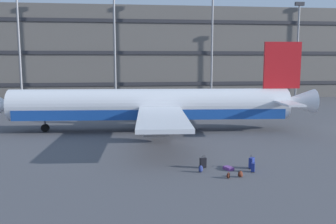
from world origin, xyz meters
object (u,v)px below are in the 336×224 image
suitcase_navy (253,167)px  suitcase_laid_flat (203,163)px  suitcase_silver (228,168)px  airliner (154,106)px  backpack_teal (241,174)px  backpack_large (201,169)px  backpack_scuffed (228,175)px  suitcase_small (252,163)px

suitcase_navy → suitcase_laid_flat: size_ratio=0.90×
suitcase_laid_flat → suitcase_silver: suitcase_laid_flat is taller
airliner → backpack_teal: (4.51, -17.28, -2.66)m
backpack_teal → backpack_large: bearing=150.6°
backpack_scuffed → suitcase_small: bearing=40.6°
backpack_teal → backpack_scuffed: (-0.91, -0.12, -0.02)m
suitcase_navy → backpack_scuffed: bearing=-151.5°
suitcase_small → airliner: bearing=111.2°
suitcase_silver → backpack_scuffed: 2.02m
suitcase_navy → suitcase_small: suitcase_small is taller
suitcase_navy → backpack_large: suitcase_navy is taller
backpack_large → backpack_scuffed: size_ratio=1.24×
backpack_scuffed → backpack_teal: bearing=7.3°
backpack_large → suitcase_silver: bearing=10.9°
suitcase_silver → suitcase_small: size_ratio=0.90×
suitcase_small → backpack_large: 3.97m
airliner → suitcase_small: airliner is taller
suitcase_navy → suitcase_silver: (-1.59, 0.76, -0.26)m
suitcase_small → backpack_large: size_ratio=1.71×
suitcase_navy → suitcase_laid_flat: (-3.35, 1.41, 0.05)m
suitcase_laid_flat → backpack_large: bearing=-110.1°
suitcase_navy → backpack_teal: bearing=-139.9°
airliner → suitcase_silver: airliner is taller
backpack_large → backpack_scuffed: 2.19m
suitcase_silver → airliner: bearing=105.1°
backpack_scuffed → suitcase_laid_flat: bearing=114.8°
suitcase_laid_flat → backpack_scuffed: 2.85m
backpack_teal → suitcase_small: bearing=52.7°
airliner → suitcase_small: 16.67m
airliner → suitcase_silver: size_ratio=42.00×
airliner → suitcase_laid_flat: airliner is taller
suitcase_silver → suitcase_laid_flat: bearing=159.8°
backpack_large → suitcase_laid_flat: bearing=69.9°
backpack_teal → airliner: bearing=104.6°
suitcase_small → backpack_scuffed: bearing=-139.4°
airliner → suitcase_silver: (4.18, -15.47, -2.77)m
airliner → suitcase_small: (5.96, -15.37, -2.44)m
suitcase_navy → suitcase_small: size_ratio=0.88×
backpack_large → suitcase_navy: bearing=-5.2°
backpack_teal → backpack_scuffed: backpack_teal is taller
suitcase_laid_flat → suitcase_silver: 1.91m
suitcase_silver → backpack_scuffed: backpack_scuffed is taller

